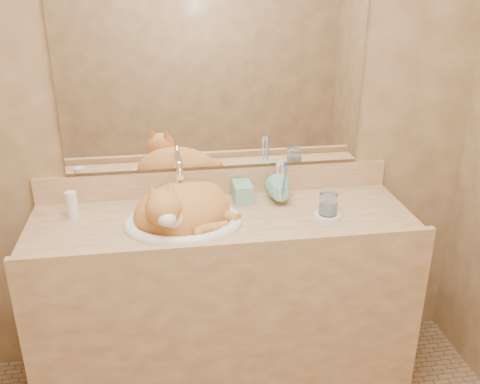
{
  "coord_description": "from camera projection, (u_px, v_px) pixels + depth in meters",
  "views": [
    {
      "loc": [
        -0.23,
        -1.26,
        1.83
      ],
      "look_at": [
        0.07,
        0.7,
        0.98
      ],
      "focal_mm": 40.0,
      "sensor_mm": 36.0,
      "label": 1
    }
  ],
  "objects": [
    {
      "name": "toothbrush_cup",
      "position": [
        281.0,
        196.0,
        2.3
      ],
      "size": [
        0.13,
        0.13,
        0.11
      ],
      "primitive_type": "imported",
      "rotation": [
        0.0,
        0.0,
        -0.07
      ],
      "color": "#71B59A",
      "rests_on": "vanity_counter"
    },
    {
      "name": "toothbrushes",
      "position": [
        282.0,
        180.0,
        2.27
      ],
      "size": [
        0.04,
        0.04,
        0.22
      ],
      "primitive_type": null,
      "color": "white",
      "rests_on": "toothbrush_cup"
    },
    {
      "name": "mirror",
      "position": [
        214.0,
        76.0,
        2.25
      ],
      "size": [
        1.3,
        0.02,
        0.8
      ],
      "primitive_type": "cube",
      "color": "white",
      "rests_on": "wall_back"
    },
    {
      "name": "faucet",
      "position": [
        180.0,
        186.0,
        2.31
      ],
      "size": [
        0.08,
        0.14,
        0.18
      ],
      "primitive_type": null,
      "rotation": [
        0.0,
        0.0,
        -0.26
      ],
      "color": "white",
      "rests_on": "vanity_counter"
    },
    {
      "name": "saucer",
      "position": [
        328.0,
        215.0,
        2.24
      ],
      "size": [
        0.12,
        0.12,
        0.01
      ],
      "primitive_type": "cylinder",
      "color": "white",
      "rests_on": "vanity_counter"
    },
    {
      "name": "soap_dispenser",
      "position": [
        245.0,
        187.0,
        2.3
      ],
      "size": [
        0.08,
        0.09,
        0.18
      ],
      "primitive_type": "imported",
      "rotation": [
        0.0,
        0.0,
        0.02
      ],
      "color": "#71B59A",
      "rests_on": "vanity_counter"
    },
    {
      "name": "sink_basin",
      "position": [
        183.0,
        207.0,
        2.15
      ],
      "size": [
        0.55,
        0.49,
        0.15
      ],
      "primitive_type": null,
      "rotation": [
        0.0,
        0.0,
        0.23
      ],
      "color": "white",
      "rests_on": "vanity_counter"
    },
    {
      "name": "cat",
      "position": [
        181.0,
        207.0,
        2.16
      ],
      "size": [
        0.49,
        0.45,
        0.22
      ],
      "primitive_type": null,
      "rotation": [
        0.0,
        0.0,
        0.32
      ],
      "color": "#B76C2A",
      "rests_on": "sink_basin"
    },
    {
      "name": "wall_back",
      "position": [
        214.0,
        108.0,
        2.31
      ],
      "size": [
        2.4,
        0.02,
        2.5
      ],
      "primitive_type": "cube",
      "color": "brown",
      "rests_on": "ground"
    },
    {
      "name": "lotion_bottle",
      "position": [
        72.0,
        205.0,
        2.21
      ],
      "size": [
        0.05,
        0.05,
        0.11
      ],
      "primitive_type": "cylinder",
      "color": "white",
      "rests_on": "vanity_counter"
    },
    {
      "name": "vanity_counter",
      "position": [
        224.0,
        304.0,
        2.39
      ],
      "size": [
        1.6,
        0.55,
        0.85
      ],
      "primitive_type": null,
      "color": "#966B43",
      "rests_on": "floor"
    },
    {
      "name": "water_glass",
      "position": [
        328.0,
        204.0,
        2.22
      ],
      "size": [
        0.08,
        0.08,
        0.09
      ],
      "primitive_type": "cylinder",
      "color": "silver",
      "rests_on": "saucer"
    }
  ]
}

